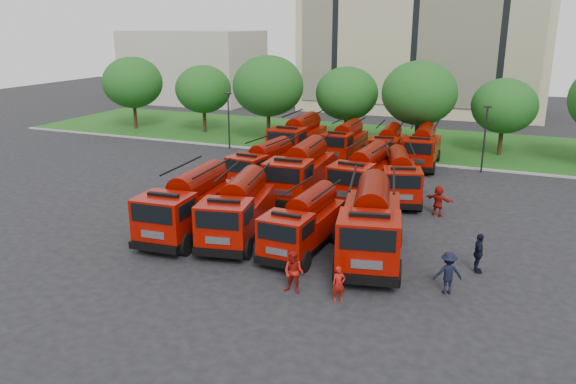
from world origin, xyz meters
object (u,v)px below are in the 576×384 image
(firefighter_0, at_px, (338,301))
(firefighter_2, at_px, (477,272))
(fire_truck_4, at_px, (264,164))
(fire_truck_6, at_px, (363,174))
(firefighter_3, at_px, (446,293))
(fire_truck_9, at_px, (345,141))
(fire_truck_11, at_px, (422,147))
(firefighter_1, at_px, (294,292))
(fire_truck_1, at_px, (238,209))
(fire_truck_7, at_px, (399,177))
(fire_truck_2, at_px, (304,222))
(fire_truck_8, at_px, (298,138))
(fire_truck_10, at_px, (388,146))
(firefighter_4, at_px, (225,191))
(fire_truck_0, at_px, (189,204))
(fire_truck_3, at_px, (371,223))
(firefighter_5, at_px, (437,216))
(fire_truck_5, at_px, (301,170))

(firefighter_0, relative_size, firefighter_2, 0.82)
(fire_truck_4, height_order, fire_truck_6, fire_truck_6)
(fire_truck_4, height_order, firefighter_3, fire_truck_4)
(fire_truck_6, bearing_deg, fire_truck_9, 116.99)
(fire_truck_6, bearing_deg, firefighter_0, -74.81)
(fire_truck_11, relative_size, firefighter_1, 3.72)
(fire_truck_1, distance_m, fire_truck_7, 12.08)
(fire_truck_2, relative_size, firefighter_1, 3.50)
(firefighter_2, bearing_deg, fire_truck_8, 28.75)
(fire_truck_4, xyz_separation_m, firefighter_3, (14.24, -12.18, -1.53))
(fire_truck_8, relative_size, fire_truck_10, 1.16)
(fire_truck_1, relative_size, firefighter_0, 4.89)
(fire_truck_11, xyz_separation_m, firefighter_4, (-11.21, -12.30, -1.58))
(firefighter_3, bearing_deg, fire_truck_1, -34.59)
(fire_truck_0, distance_m, fire_truck_1, 2.82)
(fire_truck_7, distance_m, fire_truck_8, 13.25)
(fire_truck_9, bearing_deg, firefighter_2, -56.89)
(fire_truck_4, bearing_deg, firefighter_0, -49.92)
(fire_truck_1, height_order, fire_truck_3, fire_truck_3)
(fire_truck_4, relative_size, firefighter_4, 4.35)
(fire_truck_3, xyz_separation_m, fire_truck_6, (-2.90, 9.42, -0.16))
(fire_truck_8, bearing_deg, fire_truck_0, -87.48)
(fire_truck_7, bearing_deg, fire_truck_11, 74.75)
(fire_truck_4, height_order, fire_truck_7, fire_truck_4)
(fire_truck_3, distance_m, firefighter_0, 5.20)
(fire_truck_7, height_order, firefighter_5, fire_truck_7)
(fire_truck_0, xyz_separation_m, fire_truck_4, (-0.31, 10.30, -0.19))
(fire_truck_1, bearing_deg, fire_truck_9, 79.26)
(firefighter_3, bearing_deg, fire_truck_6, -82.56)
(fire_truck_6, relative_size, fire_truck_8, 0.95)
(fire_truck_2, bearing_deg, fire_truck_0, -175.57)
(fire_truck_9, bearing_deg, firefighter_1, -77.32)
(fire_truck_4, relative_size, firefighter_0, 4.45)
(fire_truck_3, distance_m, firefighter_5, 8.24)
(fire_truck_4, relative_size, firefighter_1, 3.66)
(fire_truck_1, relative_size, firefighter_5, 4.04)
(firefighter_2, bearing_deg, firefighter_1, 113.21)
(fire_truck_8, height_order, firefighter_1, fire_truck_8)
(fire_truck_4, bearing_deg, fire_truck_1, -67.32)
(fire_truck_11, bearing_deg, fire_truck_10, -178.31)
(fire_truck_0, xyz_separation_m, fire_truck_5, (3.09, 8.81, 0.05))
(fire_truck_4, relative_size, fire_truck_6, 0.93)
(fire_truck_2, relative_size, firefighter_3, 3.52)
(fire_truck_3, relative_size, fire_truck_5, 1.06)
(fire_truck_2, relative_size, firefighter_0, 4.26)
(fire_truck_2, height_order, fire_truck_3, fire_truck_3)
(fire_truck_2, height_order, firefighter_5, fire_truck_2)
(fire_truck_7, bearing_deg, firefighter_2, -75.72)
(firefighter_2, bearing_deg, firefighter_3, 146.40)
(firefighter_2, bearing_deg, fire_truck_3, 80.66)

